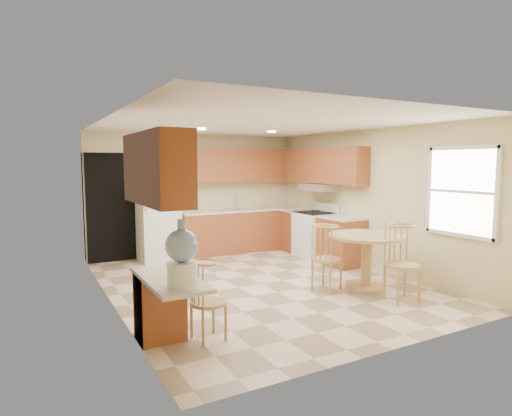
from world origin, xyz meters
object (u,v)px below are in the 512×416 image
stove (315,234)px  dining_table (366,254)px  refrigerator (158,218)px  chair_table_a (331,252)px  chair_desk (211,294)px  water_crock (182,257)px  chair_table_b (409,257)px

stove → dining_table: bearing=-107.1°
refrigerator → chair_table_a: 3.66m
refrigerator → chair_desk: refrigerator is taller
refrigerator → dining_table: bearing=-57.3°
refrigerator → water_crock: refrigerator is taller
chair_table_b → chair_desk: 2.85m
dining_table → chair_desk: size_ratio=1.32×
refrigerator → stove: (2.88, -1.22, -0.37)m
dining_table → chair_table_a: (-0.55, 0.16, 0.05)m
stove → dining_table: 2.30m
dining_table → chair_desk: chair_desk is taller
chair_table_a → chair_desk: (-2.25, -0.82, -0.07)m
stove → chair_table_a: size_ratio=1.11×
stove → water_crock: bearing=-140.2°
chair_table_a → water_crock: (-2.70, -1.23, 0.46)m
dining_table → chair_table_b: 0.76m
chair_table_b → chair_desk: chair_table_b is taller
stove → water_crock: 5.14m
dining_table → chair_table_b: size_ratio=1.08×
refrigerator → chair_table_a: refrigerator is taller
chair_table_a → chair_table_b: chair_table_b is taller
stove → water_crock: water_crock is taller
refrigerator → water_crock: (-1.05, -4.49, 0.22)m
dining_table → refrigerator: bearing=122.7°
refrigerator → chair_table_b: (2.25, -4.17, -0.19)m
stove → chair_table_b: (-0.63, -2.95, 0.17)m
chair_table_b → water_crock: size_ratio=1.68×
chair_table_a → chair_table_b: (0.60, -0.91, 0.04)m
stove → water_crock: (-3.92, -3.27, 0.58)m
refrigerator → stove: bearing=-23.0°
dining_table → chair_table_b: (0.05, -0.75, 0.09)m
dining_table → chair_table_a: 0.57m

